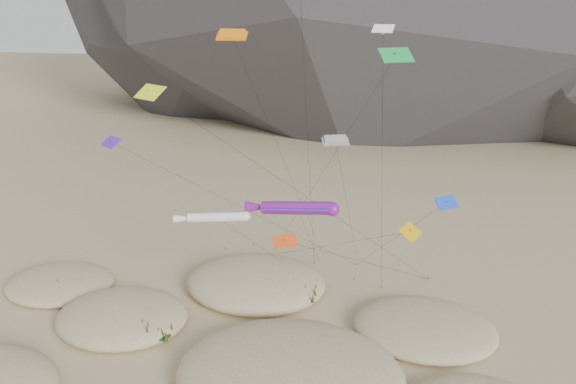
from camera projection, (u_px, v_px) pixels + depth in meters
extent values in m
ellipsoid|color=#CCB789|center=(122.00, 317.00, 50.47)|extent=(12.00, 10.20, 2.89)
ellipsoid|color=#CCB789|center=(290.00, 375.00, 42.39)|extent=(17.57, 14.93, 3.54)
ellipsoid|color=#CCB789|center=(256.00, 283.00, 56.37)|extent=(14.08, 11.97, 3.36)
ellipsoid|color=#CCB789|center=(425.00, 328.00, 49.02)|extent=(12.47, 10.60, 2.33)
ellipsoid|color=#CCB789|center=(60.00, 283.00, 56.84)|extent=(11.01, 9.36, 2.10)
ellipsoid|color=black|center=(133.00, 337.00, 47.14)|extent=(2.58, 2.21, 0.77)
ellipsoid|color=black|center=(159.00, 335.00, 47.68)|extent=(2.15, 1.84, 0.65)
ellipsoid|color=black|center=(305.00, 361.00, 43.61)|extent=(3.91, 3.34, 1.17)
ellipsoid|color=black|center=(344.00, 361.00, 43.70)|extent=(3.10, 2.65, 0.93)
ellipsoid|color=black|center=(249.00, 379.00, 41.85)|extent=(2.16, 1.85, 0.65)
ellipsoid|color=black|center=(281.00, 286.00, 55.18)|extent=(3.11, 2.66, 0.93)
ellipsoid|color=black|center=(302.00, 296.00, 53.50)|extent=(2.20, 1.89, 0.66)
ellipsoid|color=black|center=(425.00, 317.00, 50.36)|extent=(2.45, 2.09, 0.73)
ellipsoid|color=black|center=(410.00, 320.00, 50.08)|extent=(2.28, 1.95, 0.68)
ellipsoid|color=black|center=(66.00, 291.00, 55.19)|extent=(2.68, 2.29, 0.80)
ellipsoid|color=black|center=(82.00, 296.00, 54.54)|extent=(1.90, 1.63, 0.57)
cylinder|color=#3F2D1E|center=(271.00, 254.00, 64.12)|extent=(0.08, 0.08, 0.30)
cylinder|color=#3F2D1E|center=(314.00, 263.00, 62.07)|extent=(0.08, 0.08, 0.30)
cylinder|color=#3F2D1E|center=(354.00, 278.00, 58.57)|extent=(0.08, 0.08, 0.30)
cylinder|color=#3F2D1E|center=(356.00, 264.00, 61.78)|extent=(0.08, 0.08, 0.30)
cylinder|color=#3F2D1E|center=(381.00, 287.00, 56.75)|extent=(0.08, 0.08, 0.30)
cylinder|color=#3F2D1E|center=(254.00, 245.00, 66.60)|extent=(0.08, 0.08, 0.30)
cylinder|color=#3F2D1E|center=(428.00, 278.00, 58.63)|extent=(0.08, 0.08, 0.30)
cylinder|color=#3F2D1E|center=(225.00, 248.00, 65.59)|extent=(0.08, 0.08, 0.30)
cylinder|color=red|center=(297.00, 208.00, 45.31)|extent=(6.07, 1.61, 1.70)
sphere|color=red|center=(333.00, 209.00, 44.37)|extent=(1.14, 1.14, 1.14)
cone|color=red|center=(259.00, 207.00, 46.35)|extent=(2.53, 1.19, 1.22)
cylinder|color=black|center=(310.00, 240.00, 53.76)|extent=(0.31, 14.15, 11.76)
cylinder|color=silver|center=(217.00, 217.00, 46.90)|extent=(5.01, 1.31, 1.13)
sphere|color=silver|center=(246.00, 216.00, 46.56)|extent=(0.83, 0.83, 0.83)
cone|color=silver|center=(186.00, 219.00, 47.28)|extent=(2.07, 0.92, 0.84)
cylinder|color=black|center=(261.00, 247.00, 53.73)|extent=(4.22, 12.12, 10.48)
cube|color=orange|center=(232.00, 36.00, 49.42)|extent=(2.78, 1.22, 0.80)
cube|color=orange|center=(232.00, 33.00, 49.35)|extent=(2.35, 0.96, 0.78)
cylinder|color=black|center=(283.00, 159.00, 57.03)|extent=(7.03, 9.47, 24.69)
cube|color=#FF231A|center=(335.00, 141.00, 44.10)|extent=(2.27, 1.60, 0.59)
cube|color=#FF231A|center=(336.00, 139.00, 44.04)|extent=(1.91, 1.31, 0.58)
cylinder|color=black|center=(348.00, 208.00, 54.40)|extent=(0.51, 16.46, 17.15)
cube|color=#DEAD0B|center=(411.00, 232.00, 45.90)|extent=(1.94, 2.64, 0.88)
cube|color=#DEAD0B|center=(411.00, 233.00, 45.95)|extent=(0.33, 0.35, 0.81)
cylinder|color=black|center=(329.00, 245.00, 55.02)|extent=(15.25, 12.95, 9.66)
cube|color=blue|center=(446.00, 203.00, 43.02)|extent=(1.97, 1.80, 0.77)
cube|color=blue|center=(446.00, 204.00, 43.07)|extent=(0.33, 0.34, 0.61)
cylinder|color=black|center=(393.00, 239.00, 52.41)|extent=(8.01, 14.06, 12.90)
cube|color=#16933C|center=(396.00, 55.00, 43.34)|extent=(2.94, 2.47, 1.04)
cube|color=#16933C|center=(396.00, 57.00, 43.39)|extent=(0.44, 0.44, 0.89)
cylinder|color=black|center=(322.00, 174.00, 53.74)|extent=(13.16, 11.31, 23.60)
cube|color=#CD3F13|center=(285.00, 241.00, 43.74)|extent=(2.14, 1.78, 0.69)
cube|color=#CD3F13|center=(285.00, 243.00, 43.79)|extent=(0.29, 0.28, 0.65)
cylinder|color=black|center=(367.00, 263.00, 51.20)|extent=(11.83, 15.46, 9.82)
cylinder|color=black|center=(308.00, 153.00, 51.86)|extent=(0.74, 12.12, 28.39)
cube|color=white|center=(383.00, 29.00, 44.72)|extent=(1.83, 1.18, 0.63)
cube|color=white|center=(383.00, 31.00, 44.77)|extent=(0.23, 0.22, 0.59)
cylinder|color=black|center=(382.00, 174.00, 50.75)|extent=(0.93, 4.39, 25.46)
cube|color=#471EAF|center=(111.00, 142.00, 48.63)|extent=(2.29, 2.01, 0.73)
cube|color=#471EAF|center=(111.00, 144.00, 48.68)|extent=(0.31, 0.30, 0.70)
cylinder|color=black|center=(248.00, 211.00, 55.22)|extent=(20.44, 13.39, 15.97)
cube|color=#E9F81A|center=(150.00, 92.00, 44.34)|extent=(3.01, 2.50, 1.00)
cube|color=#E9F81A|center=(150.00, 94.00, 44.39)|extent=(0.42, 0.40, 0.91)
cylinder|color=black|center=(308.00, 198.00, 51.50)|extent=(23.22, 13.60, 20.72)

